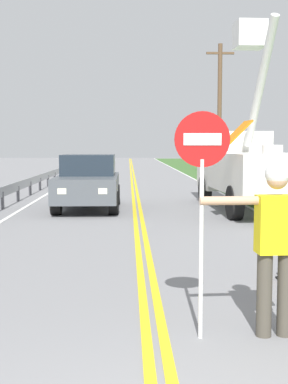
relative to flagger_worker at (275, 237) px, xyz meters
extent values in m
cube|color=yellow|center=(-1.33, 17.28, -1.04)|extent=(0.11, 110.00, 0.01)
cube|color=yellow|center=(-1.15, 17.28, -1.04)|extent=(0.11, 110.00, 0.01)
cube|color=silver|center=(2.36, 17.28, -1.04)|extent=(0.12, 110.00, 0.01)
cube|color=silver|center=(-4.84, 17.28, -1.04)|extent=(0.12, 110.00, 0.01)
cylinder|color=#474238|center=(0.12, 0.01, -0.61)|extent=(0.16, 0.16, 0.88)
cylinder|color=#474238|center=(-0.10, -0.01, -0.61)|extent=(0.16, 0.16, 0.88)
cube|color=yellow|center=(0.01, 0.00, 0.13)|extent=(0.41, 0.26, 0.60)
cylinder|color=tan|center=(-0.49, -0.03, 0.38)|extent=(0.60, 0.12, 0.09)
sphere|color=tan|center=(0.01, 0.00, 0.60)|extent=(0.22, 0.22, 0.22)
sphere|color=white|center=(0.01, 0.00, 0.65)|extent=(0.25, 0.25, 0.25)
cylinder|color=silver|center=(-0.77, -0.04, -0.12)|extent=(0.04, 0.04, 1.85)
cylinder|color=#B71414|center=(-0.77, -0.04, 1.00)|extent=(0.56, 0.03, 0.56)
cube|color=white|center=(-0.77, -0.06, 1.00)|extent=(0.38, 0.01, 0.12)
cube|color=white|center=(2.32, 9.48, 0.16)|extent=(2.47, 4.68, 1.10)
cube|color=white|center=(2.19, 12.93, 0.41)|extent=(2.28, 2.18, 2.00)
cube|color=#1E2833|center=(2.15, 13.95, 0.71)|extent=(1.98, 0.14, 0.90)
cylinder|color=silver|center=(2.36, 8.56, 0.83)|extent=(0.56, 0.56, 0.24)
cylinder|color=silver|center=(2.31, 9.80, 2.66)|extent=(0.34, 2.68, 3.53)
cube|color=white|center=(2.26, 11.03, 4.36)|extent=(0.93, 0.93, 0.80)
cube|color=orange|center=(1.21, 7.63, 1.26)|extent=(0.62, 0.82, 0.59)
cylinder|color=black|center=(1.17, 12.69, -0.59)|extent=(0.35, 0.93, 0.92)
cylinder|color=black|center=(3.23, 12.77, -0.59)|extent=(0.35, 0.93, 0.92)
cylinder|color=black|center=(1.33, 8.40, -0.59)|extent=(0.35, 0.93, 0.92)
cube|color=#4C5156|center=(-2.76, 10.78, -0.35)|extent=(1.85, 4.10, 0.72)
cube|color=#1E2833|center=(-2.76, 11.03, 0.33)|extent=(1.62, 1.73, 0.64)
cube|color=#EAEACC|center=(-2.21, 8.75, -0.30)|extent=(0.24, 0.06, 0.16)
cube|color=#EAEACC|center=(-3.31, 8.75, -0.30)|extent=(0.24, 0.06, 0.16)
cylinder|color=black|center=(-1.94, 9.51, -0.71)|extent=(0.28, 0.68, 0.68)
cylinder|color=black|center=(-3.58, 9.51, -0.71)|extent=(0.28, 0.68, 0.68)
cylinder|color=black|center=(-1.94, 12.05, -0.71)|extent=(0.28, 0.68, 0.68)
cylinder|color=black|center=(-3.58, 12.05, -0.71)|extent=(0.28, 0.68, 0.68)
cylinder|color=brown|center=(4.44, 28.54, 3.21)|extent=(0.28, 0.28, 8.51)
cube|color=brown|center=(4.44, 28.54, 6.86)|extent=(1.80, 0.14, 0.14)
cube|color=#9EA0A3|center=(-5.44, 12.00, -0.50)|extent=(0.06, 32.00, 0.32)
cube|color=#4C4C51|center=(-5.44, 10.86, -0.77)|extent=(0.10, 0.10, 0.55)
cube|color=#4C4C51|center=(-5.44, 13.14, -0.77)|extent=(0.10, 0.10, 0.55)
cube|color=#4C4C51|center=(-5.44, 15.43, -0.77)|extent=(0.10, 0.10, 0.55)
cube|color=#4C4C51|center=(-5.44, 17.71, -0.77)|extent=(0.10, 0.10, 0.55)
cube|color=#4C4C51|center=(-5.44, 20.00, -0.77)|extent=(0.10, 0.10, 0.55)
cube|color=#4C4C51|center=(-5.44, 22.29, -0.77)|extent=(0.10, 0.10, 0.55)
cube|color=#4C4C51|center=(-5.44, 24.57, -0.77)|extent=(0.10, 0.10, 0.55)
cube|color=#4C4C51|center=(-5.44, 26.86, -0.77)|extent=(0.10, 0.10, 0.55)
camera|label=1|loc=(-1.51, -5.20, 0.94)|focal=48.28mm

